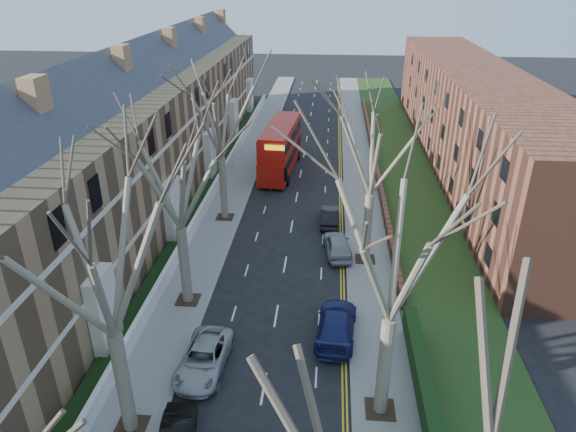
# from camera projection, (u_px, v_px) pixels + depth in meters

# --- Properties ---
(pavement_left) EXTENTS (3.00, 102.00, 0.12)m
(pavement_left) POSITION_uv_depth(u_px,v_px,m) (243.00, 171.00, 53.06)
(pavement_left) COLOR slate
(pavement_left) RESTS_ON ground
(pavement_right) EXTENTS (3.00, 102.00, 0.12)m
(pavement_right) POSITION_uv_depth(u_px,v_px,m) (360.00, 175.00, 52.15)
(pavement_right) COLOR slate
(pavement_right) RESTS_ON ground
(terrace_left) EXTENTS (9.70, 78.00, 13.60)m
(terrace_left) POSITION_uv_depth(u_px,v_px,m) (137.00, 142.00, 44.08)
(terrace_left) COLOR #93704B
(terrace_left) RESTS_ON ground
(flats_right) EXTENTS (13.97, 54.00, 10.00)m
(flats_right) POSITION_uv_depth(u_px,v_px,m) (473.00, 119.00, 52.72)
(flats_right) COLOR brown
(flats_right) RESTS_ON ground
(front_wall_left) EXTENTS (0.30, 78.00, 1.00)m
(front_wall_left) POSITION_uv_depth(u_px,v_px,m) (210.00, 197.00, 45.77)
(front_wall_left) COLOR white
(front_wall_left) RESTS_ON ground
(grass_verge_right) EXTENTS (6.00, 102.00, 0.06)m
(grass_verge_right) POSITION_uv_depth(u_px,v_px,m) (404.00, 175.00, 51.77)
(grass_verge_right) COLOR #223C16
(grass_verge_right) RESTS_ON ground
(tree_left_mid) EXTENTS (10.50, 10.50, 14.71)m
(tree_left_mid) POSITION_uv_depth(u_px,v_px,m) (98.00, 247.00, 19.30)
(tree_left_mid) COLOR #685E4A
(tree_left_mid) RESTS_ON ground
(tree_left_far) EXTENTS (10.15, 10.15, 14.22)m
(tree_left_far) POSITION_uv_depth(u_px,v_px,m) (174.00, 164.00, 28.41)
(tree_left_far) COLOR #685E4A
(tree_left_far) RESTS_ON ground
(tree_left_dist) EXTENTS (10.50, 10.50, 14.71)m
(tree_left_dist) POSITION_uv_depth(u_px,v_px,m) (218.00, 106.00, 39.03)
(tree_left_dist) COLOR #685E4A
(tree_left_dist) RESTS_ON ground
(tree_right_mid) EXTENTS (10.50, 10.50, 14.71)m
(tree_right_mid) POSITION_uv_depth(u_px,v_px,m) (399.00, 234.00, 20.23)
(tree_right_mid) COLOR #685E4A
(tree_right_mid) RESTS_ON ground
(tree_right_far) EXTENTS (10.15, 10.15, 14.22)m
(tree_right_far) POSITION_uv_depth(u_px,v_px,m) (374.00, 137.00, 32.92)
(tree_right_far) COLOR #685E4A
(tree_right_far) RESTS_ON ground
(double_decker_bus) EXTENTS (3.57, 11.69, 4.80)m
(double_decker_bus) POSITION_uv_depth(u_px,v_px,m) (281.00, 149.00, 52.35)
(double_decker_bus) COLOR #A7130B
(double_decker_bus) RESTS_ON ground
(car_left_far) EXTENTS (2.55, 5.07, 1.37)m
(car_left_far) POSITION_uv_depth(u_px,v_px,m) (204.00, 358.00, 26.70)
(car_left_far) COLOR #9E9FA4
(car_left_far) RESTS_ON ground
(car_right_near) EXTENTS (2.58, 5.45, 1.54)m
(car_right_near) POSITION_uv_depth(u_px,v_px,m) (336.00, 324.00, 29.13)
(car_right_near) COLOR navy
(car_right_near) RESTS_ON ground
(car_right_mid) EXTENTS (2.37, 4.64, 1.51)m
(car_right_mid) POSITION_uv_depth(u_px,v_px,m) (338.00, 245.00, 37.49)
(car_right_mid) COLOR gray
(car_right_mid) RESTS_ON ground
(car_right_far) EXTENTS (1.49, 4.15, 1.36)m
(car_right_far) POSITION_uv_depth(u_px,v_px,m) (330.00, 216.00, 41.98)
(car_right_far) COLOR black
(car_right_far) RESTS_ON ground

